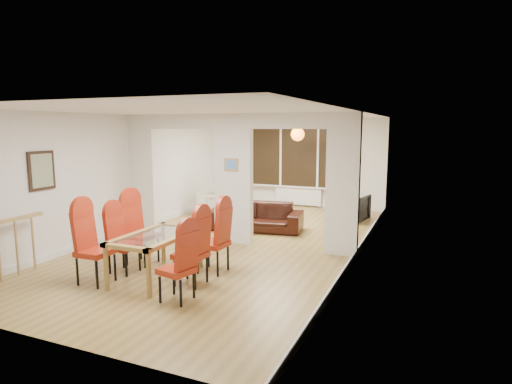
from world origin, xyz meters
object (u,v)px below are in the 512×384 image
Objects in this scene: dining_chair_ra at (176,264)px; dining_chair_rb at (190,249)px; dining_chair_la at (95,246)px; bowl at (278,211)px; sofa at (255,216)px; coffee_table at (283,216)px; dining_chair_lc at (142,231)px; dining_table at (157,256)px; dining_chair_rc at (213,239)px; television at (358,209)px; dining_chair_lb at (124,242)px; bottle at (291,208)px; person at (222,187)px; armchair at (213,205)px.

dining_chair_rb reaches higher than dining_chair_ra.
bowl is at bearing 76.87° from dining_chair_la.
coffee_table is (0.24, 1.27, -0.21)m from sofa.
dining_chair_ra is (1.44, -1.13, -0.06)m from dining_chair_lc.
dining_table is at bearing 33.97° from dining_chair_la.
dining_chair_rc is at bearing -84.77° from bowl.
dining_chair_ra reaches higher than television.
dining_chair_lb is 4.81m from bowl.
television is 4.09× the size of bottle.
coffee_table is (0.39, 4.82, -0.25)m from dining_table.
dining_table is 3.55m from sofa.
dining_chair_la is at bearing -110.56° from sofa.
person is 6.97× the size of bowl.
bowl is at bearing 121.42° from television.
bowl is (1.68, 0.35, -0.09)m from armchair.
sofa is at bearing 103.58° from dining_chair_rc.
bottle is (0.01, 4.76, -0.20)m from dining_chair_rb.
dining_table is 4.91m from person.
dining_chair_lc is 1.40m from dining_chair_rb.
television is at bearing 68.15° from dining_table.
coffee_table is (-1.78, -0.59, -0.20)m from television.
dining_chair_ra is at bearing -38.69° from dining_table.
bottle is at bearing -0.78° from bowl.
dining_chair_lb is at bearing -111.28° from sofa.
coffee_table is 0.19m from bowl.
sofa is 9.69× the size of bowl.
dining_chair_ra is 0.94× the size of dining_chair_rb.
dining_chair_rc is 1.54× the size of armchair.
dining_chair_rc is 4.31m from armchair.
dining_chair_lb is at bearing 164.12° from television.
sofa is (-0.62, 4.16, -0.19)m from dining_chair_ra.
dining_table is at bearing -100.95° from sofa.
dining_chair_ra is at bearing -88.50° from bottle.
dining_table is 1.31× the size of dining_chair_lc.
sofa reaches higher than bottle.
coffee_table is (-0.38, 5.44, -0.40)m from dining_chair_ra.
dining_chair_rb is 5.66m from television.
television is at bearing 90.27° from dining_chair_ra.
dining_chair_lb is 4.93m from coffee_table.
bottle is (-0.14, 5.35, -0.17)m from dining_chair_ra.
dining_chair_lc is at bearing 155.25° from dining_chair_ra.
dining_table is 4.61m from armchair.
dining_chair_lb reaches higher than dining_chair_ra.
dining_chair_lc is at bearing 30.80° from person.
sofa is at bearing -96.29° from bowl.
dining_chair_lc is 1.03× the size of dining_chair_rc.
bottle reaches higher than coffee_table.
dining_table is at bearing -97.57° from bottle.
sofa is (0.86, 4.08, -0.26)m from dining_chair_la.
armchair is (-2.18, 5.01, -0.18)m from dining_chair_ra.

